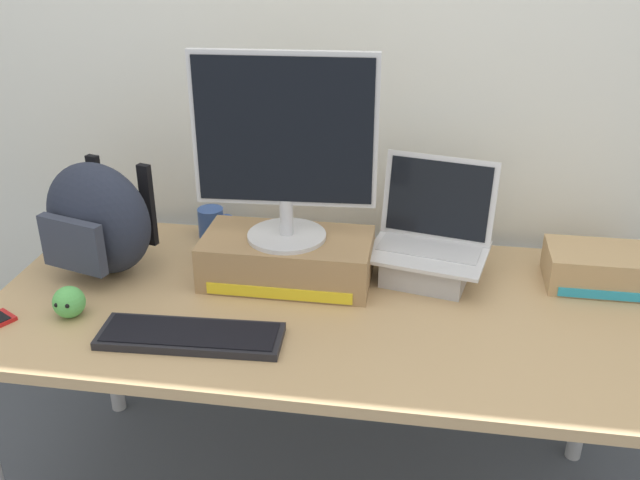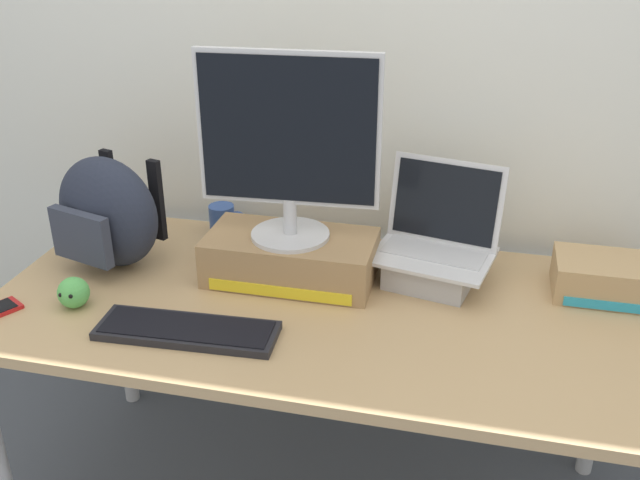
{
  "view_description": "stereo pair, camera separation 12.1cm",
  "coord_description": "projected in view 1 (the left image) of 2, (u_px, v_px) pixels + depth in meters",
  "views": [
    {
      "loc": [
        0.25,
        -1.59,
        1.69
      ],
      "look_at": [
        0.0,
        0.0,
        0.91
      ],
      "focal_mm": 40.11,
      "sensor_mm": 36.0,
      "label": 1
    },
    {
      "loc": [
        0.37,
        -1.56,
        1.69
      ],
      "look_at": [
        0.0,
        0.0,
        0.91
      ],
      "focal_mm": 40.11,
      "sensor_mm": 36.0,
      "label": 2
    }
  ],
  "objects": [
    {
      "name": "plush_toy",
      "position": [
        69.0,
        302.0,
        1.79
      ],
      "size": [
        0.08,
        0.08,
        0.08
      ],
      "color": "#56B256",
      "rests_on": "desk"
    },
    {
      "name": "desktop_monitor",
      "position": [
        285.0,
        146.0,
        1.81
      ],
      "size": [
        0.47,
        0.21,
        0.5
      ],
      "rotation": [
        0.0,
        0.0,
        0.06
      ],
      "color": "silver",
      "rests_on": "toner_box_yellow"
    },
    {
      "name": "desk",
      "position": [
        320.0,
        324.0,
        1.9
      ],
      "size": [
        1.72,
        0.82,
        0.73
      ],
      "color": "tan",
      "rests_on": "ground"
    },
    {
      "name": "coffee_mug",
      "position": [
        212.0,
        222.0,
        2.2
      ],
      "size": [
        0.12,
        0.08,
        0.09
      ],
      "color": "#2D4C93",
      "rests_on": "desk"
    },
    {
      "name": "toner_box_yellow",
      "position": [
        287.0,
        259.0,
        1.95
      ],
      "size": [
        0.46,
        0.24,
        0.13
      ],
      "color": "#9E7A51",
      "rests_on": "desk"
    },
    {
      "name": "external_keyboard",
      "position": [
        191.0,
        336.0,
        1.7
      ],
      "size": [
        0.45,
        0.16,
        0.02
      ],
      "rotation": [
        0.0,
        0.0,
        0.05
      ],
      "color": "black",
      "rests_on": "desk"
    },
    {
      "name": "open_laptop",
      "position": [
        429.0,
        254.0,
        1.96
      ],
      "size": [
        0.35,
        0.3,
        0.32
      ],
      "rotation": [
        0.0,
        0.0,
        -0.21
      ],
      "color": "#ADADB2",
      "rests_on": "desk"
    },
    {
      "name": "back_wall",
      "position": [
        347.0,
        43.0,
        2.07
      ],
      "size": [
        7.0,
        0.1,
        2.6
      ],
      "primitive_type": "cube",
      "color": "silver",
      "rests_on": "ground"
    },
    {
      "name": "toner_box_cyan",
      "position": [
        607.0,
        268.0,
        1.93
      ],
      "size": [
        0.32,
        0.18,
        0.1
      ],
      "color": "tan",
      "rests_on": "desk"
    },
    {
      "name": "messenger_backpack",
      "position": [
        98.0,
        219.0,
        1.95
      ],
      "size": [
        0.36,
        0.28,
        0.32
      ],
      "rotation": [
        0.0,
        0.0,
        -0.28
      ],
      "color": "#232838",
      "rests_on": "desk"
    }
  ]
}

